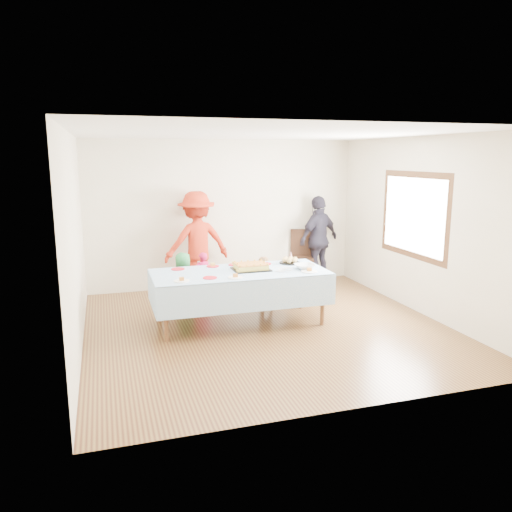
{
  "coord_description": "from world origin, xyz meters",
  "views": [
    {
      "loc": [
        -2.15,
        -6.47,
        2.41
      ],
      "look_at": [
        -0.06,
        0.3,
        0.98
      ],
      "focal_mm": 35.0,
      "sensor_mm": 36.0,
      "label": 1
    }
  ],
  "objects_px": {
    "birthday_cake": "(251,267)",
    "adult_left": "(197,242)",
    "party_table": "(240,275)",
    "dining_chair": "(302,253)"
  },
  "relations": [
    {
      "from": "birthday_cake",
      "to": "party_table",
      "type": "bearing_deg",
      "value": -166.93
    },
    {
      "from": "party_table",
      "to": "birthday_cake",
      "type": "bearing_deg",
      "value": 13.07
    },
    {
      "from": "dining_chair",
      "to": "adult_left",
      "type": "bearing_deg",
      "value": -155.69
    },
    {
      "from": "dining_chair",
      "to": "adult_left",
      "type": "relative_size",
      "value": 0.56
    },
    {
      "from": "birthday_cake",
      "to": "adult_left",
      "type": "relative_size",
      "value": 0.29
    },
    {
      "from": "party_table",
      "to": "dining_chair",
      "type": "xyz_separation_m",
      "value": [
        1.79,
        2.01,
        -0.16
      ]
    },
    {
      "from": "adult_left",
      "to": "dining_chair",
      "type": "bearing_deg",
      "value": 176.33
    },
    {
      "from": "adult_left",
      "to": "party_table",
      "type": "bearing_deg",
      "value": 91.02
    },
    {
      "from": "party_table",
      "to": "birthday_cake",
      "type": "height_order",
      "value": "birthday_cake"
    },
    {
      "from": "birthday_cake",
      "to": "adult_left",
      "type": "bearing_deg",
      "value": 103.48
    }
  ]
}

